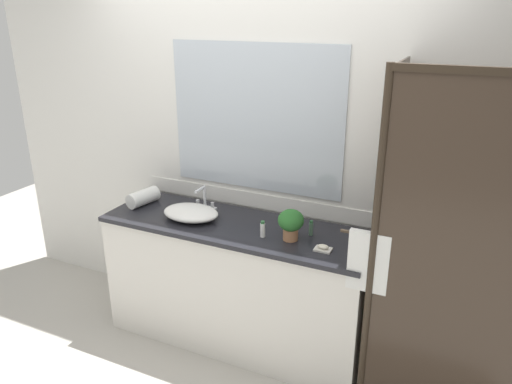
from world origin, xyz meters
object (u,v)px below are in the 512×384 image
Objects in this scene: sink_basin at (191,213)px; amenity_bottle_conditioner at (263,229)px; faucet at (204,202)px; amenity_bottle_shampoo at (311,228)px; rolled_towel_near_edge at (143,197)px; soap_dish at (323,248)px; potted_plant at (291,222)px.

sink_basin is 0.56m from amenity_bottle_conditioner.
faucet reaches higher than amenity_bottle_shampoo.
rolled_towel_near_edge reaches higher than sink_basin.
soap_dish is (0.95, -0.25, -0.04)m from faucet.
faucet is 0.60m from amenity_bottle_conditioner.
faucet reaches higher than amenity_bottle_conditioner.
soap_dish is at bearing -4.31° from sink_basin.
potted_plant is at bearing -4.35° from rolled_towel_near_edge.
soap_dish is (0.23, -0.05, -0.10)m from potted_plant.
rolled_towel_near_edge is at bearing -178.85° from amenity_bottle_shampoo.
potted_plant is (0.72, -0.02, 0.07)m from sink_basin.
potted_plant is 1.96× the size of soap_dish.
soap_dish is at bearing -2.42° from amenity_bottle_conditioner.
rolled_towel_near_edge is (-1.40, 0.14, 0.04)m from soap_dish.
potted_plant is at bearing 166.54° from soap_dish.
amenity_bottle_conditioner is at bearing -7.20° from rolled_towel_near_edge.
rolled_towel_near_edge reaches higher than amenity_bottle_shampoo.
faucet is 1.66× the size of amenity_bottle_conditioner.
potted_plant is 0.82× the size of rolled_towel_near_edge.
amenity_bottle_shampoo is (0.82, 0.10, 0.00)m from sink_basin.
rolled_towel_near_edge is at bearing 172.80° from amenity_bottle_conditioner.
soap_dish is 0.42× the size of rolled_towel_near_edge.
faucet is 0.73× the size of rolled_towel_near_edge.
sink_basin is 1.63× the size of rolled_towel_near_edge.
rolled_towel_near_edge is at bearing -166.55° from faucet.
soap_dish is 1.04× the size of amenity_bottle_shampoo.
sink_basin is 0.73m from potted_plant.
rolled_towel_near_edge is (-1.17, 0.09, -0.06)m from potted_plant.
soap_dish is at bearing -14.73° from faucet.
amenity_bottle_shampoo is at bearing 6.75° from sink_basin.
amenity_bottle_conditioner reaches higher than sink_basin.
sink_basin is at bearing 174.35° from amenity_bottle_conditioner.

